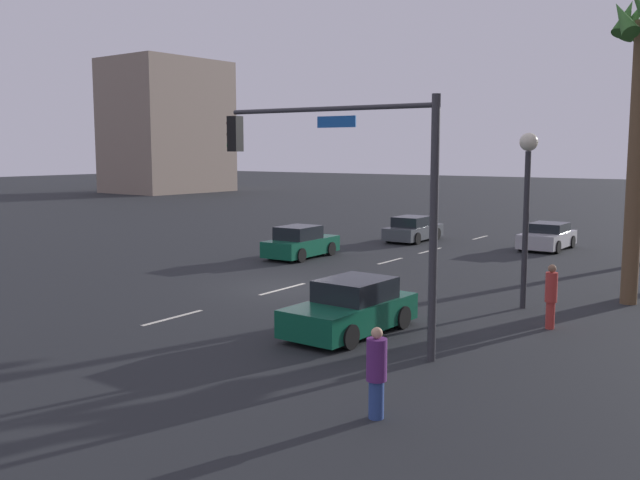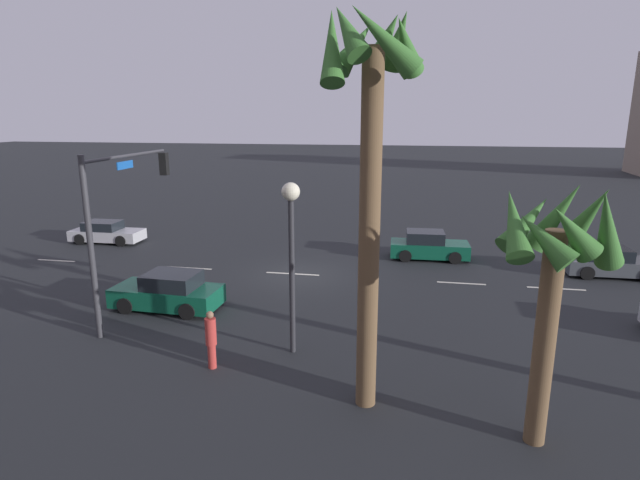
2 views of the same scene
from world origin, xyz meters
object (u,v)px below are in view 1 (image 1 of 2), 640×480
at_px(streetlamp, 527,184).
at_px(building_3, 167,127).
at_px(pedestrian_0, 551,295).
at_px(pedestrian_1, 377,371).
at_px(car_0, 301,243).
at_px(car_3, 351,309).
at_px(traffic_signal, 354,177).
at_px(car_2, 547,237).
at_px(car_1, 413,230).

distance_m(streetlamp, building_3, 67.94).
height_order(pedestrian_0, pedestrian_1, pedestrian_0).
height_order(car_0, car_3, car_0).
distance_m(car_3, building_3, 69.32).
bearing_deg(traffic_signal, pedestrian_1, 37.36).
bearing_deg(traffic_signal, car_3, -146.18).
height_order(car_2, streetlamp, streetlamp).
height_order(car_0, building_3, building_3).
distance_m(car_0, building_3, 55.88).
bearing_deg(pedestrian_0, car_1, -141.28).
relative_size(traffic_signal, streetlamp, 1.14).
xyz_separation_m(traffic_signal, building_3, (-44.70, -54.27, 3.46)).
bearing_deg(pedestrian_0, traffic_signal, -36.75).
bearing_deg(streetlamp, car_3, -26.36).
bearing_deg(car_1, building_3, -118.64).
height_order(traffic_signal, building_3, building_3).
relative_size(car_0, streetlamp, 0.75).
xyz_separation_m(car_1, pedestrian_1, (23.50, 11.41, 0.27)).
xyz_separation_m(car_0, traffic_signal, (11.35, 9.99, 3.60)).
height_order(car_0, car_1, car_0).
height_order(car_0, pedestrian_1, pedestrian_1).
bearing_deg(car_3, traffic_signal, 33.82).
relative_size(car_1, streetlamp, 0.76).
relative_size(car_0, car_2, 1.04).
relative_size(car_1, car_3, 0.98).
distance_m(car_2, car_3, 19.51).
xyz_separation_m(streetlamp, pedestrian_1, (10.63, 0.87, -2.99)).
xyz_separation_m(car_1, streetlamp, (12.87, 10.54, 3.26)).
bearing_deg(car_2, car_3, 1.99).
bearing_deg(car_3, streetlamp, 153.64).
bearing_deg(car_0, traffic_signal, 41.36).
height_order(traffic_signal, pedestrian_0, traffic_signal).
distance_m(car_1, building_3, 52.61).
distance_m(pedestrian_0, pedestrian_1, 8.52).
height_order(traffic_signal, pedestrian_1, traffic_signal).
xyz_separation_m(car_0, car_3, (10.18, 9.21, -0.00)).
height_order(car_2, building_3, building_3).
bearing_deg(pedestrian_1, streetlamp, -175.31).
distance_m(car_0, car_1, 8.50).
bearing_deg(pedestrian_1, car_3, -143.45).
bearing_deg(car_1, traffic_signal, 23.36).
xyz_separation_m(car_0, streetlamp, (4.51, 12.01, 3.22)).
relative_size(pedestrian_0, pedestrian_1, 1.05).
bearing_deg(traffic_signal, building_3, -129.48).
xyz_separation_m(car_2, traffic_signal, (20.67, 1.47, 3.66)).
relative_size(car_0, traffic_signal, 0.66).
relative_size(car_2, traffic_signal, 0.63).
relative_size(car_1, car_2, 1.05).
bearing_deg(streetlamp, car_1, -140.70).
distance_m(traffic_signal, pedestrian_0, 6.74).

